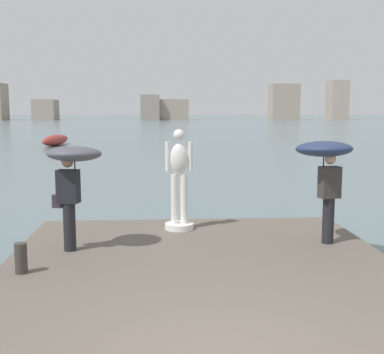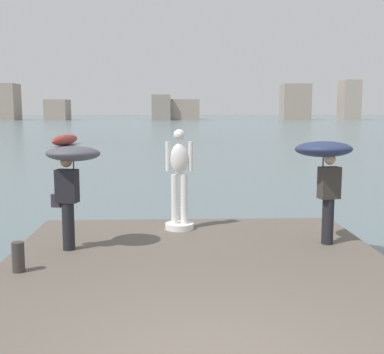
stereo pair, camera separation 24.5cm
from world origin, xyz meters
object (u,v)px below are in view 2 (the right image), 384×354
Objects in this scene: statue_white_figure at (179,184)px; boat_leftward at (65,140)px; onlooker_right at (325,161)px; mooring_bollard at (18,257)px; onlooker_left at (71,168)px.

statue_white_figure is 0.40× the size of boat_leftward.
onlooker_right is 5.65m from mooring_bollard.
onlooker_right is at bearing -70.28° from boat_leftward.
onlooker_right is 0.37× the size of boat_leftward.
onlooker_left is 4.67m from onlooker_right.
onlooker_right is 34.21m from boat_leftward.
statue_white_figure is 1.11× the size of onlooker_left.
onlooker_right is at bearing 2.51° from onlooker_left.
boat_leftward is at bearing 109.72° from onlooker_right.
onlooker_left is 33.13m from boat_leftward.
statue_white_figure is 2.53m from onlooker_left.
mooring_bollard reaches higher than boat_leftward.
onlooker_right is 4.12× the size of mooring_bollard.
statue_white_figure is at bearing 154.17° from onlooker_right.
onlooker_left reaches higher than boat_leftward.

